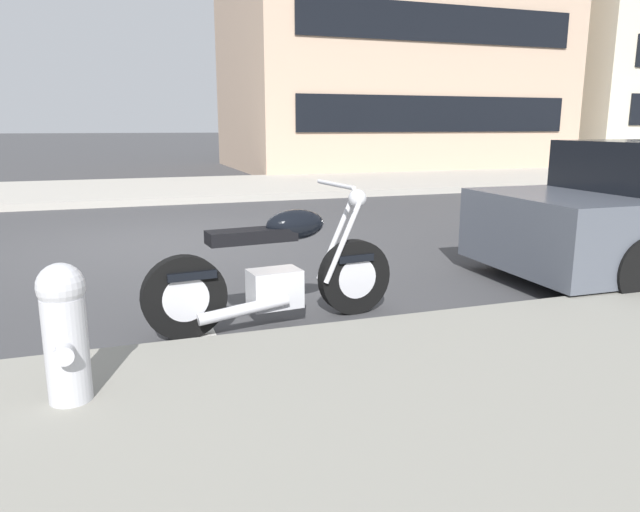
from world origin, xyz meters
name	(u,v)px	position (x,y,z in m)	size (l,w,h in m)	color
ground_plane	(167,244)	(0.00, 0.00, 0.00)	(260.00, 260.00, 0.00)	#3D3D3F
sidewalk_far_curb	(558,176)	(12.00, 6.55, 0.07)	(120.00, 5.00, 0.14)	#ADA89E
parking_stall_stripe	(203,323)	(0.00, -3.45, 0.00)	(0.12, 2.20, 0.01)	silver
parked_motorcycle	(277,272)	(0.57, -3.66, 0.43)	(2.05, 0.62, 1.11)	black
fire_hydrant	(65,329)	(-0.88, -4.88, 0.53)	(0.24, 0.36, 0.74)	#B7B7BC
townhouse_behind_pole	(384,48)	(9.14, 12.95, 4.34)	(11.15, 8.28, 8.68)	tan
townhouse_mid_block	(621,53)	(21.82, 14.52, 4.82)	(11.83, 11.44, 9.63)	beige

